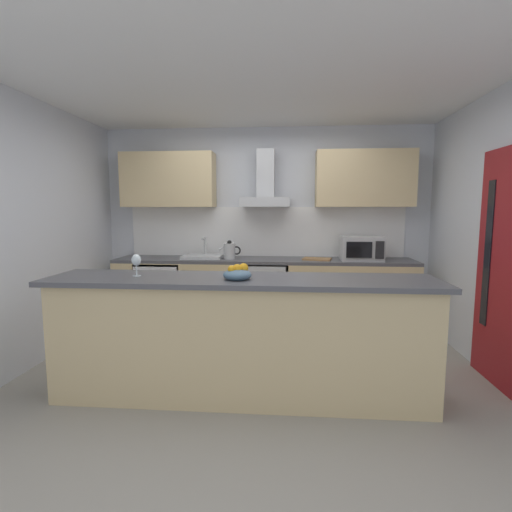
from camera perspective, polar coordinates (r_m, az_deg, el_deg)
ground at (r=3.85m, az=-0.29°, el=-16.67°), size 5.30×4.41×0.02m
ceiling at (r=3.69m, az=-0.32°, el=23.94°), size 5.30×4.41×0.02m
wall_back at (r=5.29m, az=1.39°, el=4.41°), size 5.30×0.12×2.60m
wall_left at (r=4.33m, az=-30.90°, el=2.90°), size 0.12×4.41×2.60m
wall_right at (r=4.00m, az=33.13°, el=2.51°), size 0.12×4.41×2.60m
backsplash_tile at (r=5.22m, az=1.34°, el=3.61°), size 3.66×0.02×0.66m
counter_back at (r=5.02m, az=1.11°, el=-5.51°), size 3.78×0.60×0.90m
counter_island at (r=3.18m, az=-2.20°, el=-11.95°), size 3.08×0.64×0.99m
upper_cabinets at (r=5.07m, az=1.25°, el=11.20°), size 3.73×0.32×0.70m
side_door at (r=3.89m, az=32.68°, el=-1.60°), size 0.08×0.85×2.05m
oven at (r=5.00m, az=1.29°, el=-5.47°), size 0.60×0.62×0.80m
refrigerator at (r=5.25m, az=-13.52°, el=-5.44°), size 0.58×0.60×0.85m
microwave at (r=4.95m, az=15.25°, el=1.10°), size 0.50×0.38×0.30m
sink at (r=5.04m, az=-7.78°, el=-0.02°), size 0.50×0.40×0.26m
kettle at (r=4.92m, az=-3.91°, el=0.77°), size 0.29×0.15×0.24m
range_hood at (r=5.02m, az=1.42°, el=9.84°), size 0.62×0.45×0.72m
wine_glass at (r=3.26m, az=-17.21°, el=-0.69°), size 0.08×0.08×0.18m
fruit_bowl at (r=2.98m, az=-2.73°, el=-2.61°), size 0.22×0.22×0.13m
chopping_board at (r=4.90m, az=8.99°, el=-0.44°), size 0.38×0.30×0.02m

